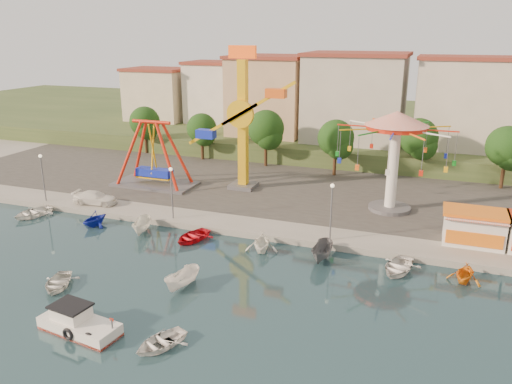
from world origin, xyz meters
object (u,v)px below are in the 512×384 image
at_px(cabin_motorboat, 78,324).
at_px(skiff, 183,280).
at_px(kamikaze_tower, 246,124).
at_px(pirate_ship_ride, 153,155).
at_px(van, 95,198).
at_px(rowboat_a, 58,283).
at_px(wave_swinger, 395,139).

relative_size(cabin_motorboat, skiff, 1.56).
relative_size(kamikaze_tower, skiff, 4.50).
height_order(pirate_ship_ride, van, pirate_ship_ride).
relative_size(skiff, van, 0.77).
bearing_deg(rowboat_a, pirate_ship_ride, 82.00).
distance_m(cabin_motorboat, van, 24.28).
xyz_separation_m(kamikaze_tower, van, (-13.43, -10.85, -7.06)).
relative_size(rowboat_a, skiff, 0.99).
bearing_deg(wave_swinger, pirate_ship_ride, -178.52).
bearing_deg(kamikaze_tower, cabin_motorboat, -89.44).
height_order(pirate_ship_ride, wave_swinger, wave_swinger).
height_order(pirate_ship_ride, rowboat_a, pirate_ship_ride).
bearing_deg(wave_swinger, skiff, -120.93).
relative_size(pirate_ship_ride, wave_swinger, 0.86).
bearing_deg(wave_swinger, kamikaze_tower, 173.97).
relative_size(wave_swinger, rowboat_a, 3.20).
bearing_deg(van, rowboat_a, -159.99).
height_order(wave_swinger, rowboat_a, wave_swinger).
bearing_deg(wave_swinger, van, -163.36).
distance_m(pirate_ship_ride, rowboat_a, 25.13).
bearing_deg(van, kamikaze_tower, -59.15).
height_order(kamikaze_tower, skiff, kamikaze_tower).
bearing_deg(skiff, wave_swinger, 70.05).
xyz_separation_m(wave_swinger, cabin_motorboat, (-16.59, -29.07, -7.68)).
xyz_separation_m(pirate_ship_ride, rowboat_a, (5.98, -24.07, -4.02)).
height_order(kamikaze_tower, wave_swinger, kamikaze_tower).
bearing_deg(kamikaze_tower, skiff, -80.47).
bearing_deg(cabin_motorboat, rowboat_a, 148.95).
distance_m(kamikaze_tower, van, 18.65).
bearing_deg(rowboat_a, skiff, -2.52).
relative_size(pirate_ship_ride, skiff, 2.73).
xyz_separation_m(cabin_motorboat, rowboat_a, (-5.34, 4.27, -0.14)).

